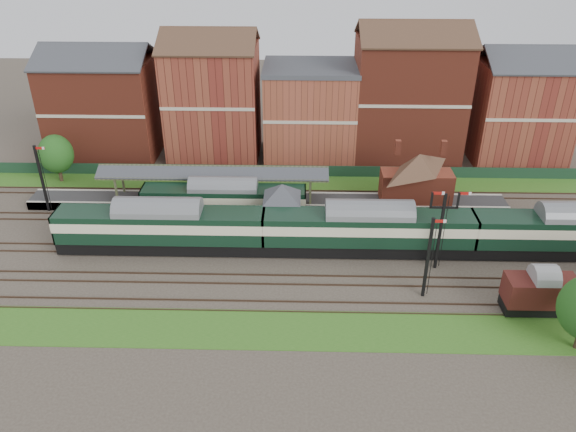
{
  "coord_description": "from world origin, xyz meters",
  "views": [
    {
      "loc": [
        -1.09,
        -47.91,
        30.82
      ],
      "look_at": [
        -2.35,
        2.0,
        3.0
      ],
      "focal_mm": 35.0,
      "sensor_mm": 36.0,
      "label": 1
    }
  ],
  "objects_px": {
    "semaphore_bracket": "(441,226)",
    "platform_railcar": "(224,200)",
    "signal_box": "(282,208)",
    "dmu_train": "(368,229)",
    "goods_van_a": "(540,292)"
  },
  "relations": [
    {
      "from": "semaphore_bracket",
      "to": "platform_railcar",
      "type": "distance_m",
      "value": 23.44
    },
    {
      "from": "semaphore_bracket",
      "to": "goods_van_a",
      "type": "relative_size",
      "value": 1.39
    },
    {
      "from": "signal_box",
      "to": "goods_van_a",
      "type": "xyz_separation_m",
      "value": [
        22.32,
        -12.25,
        -1.15
      ]
    },
    {
      "from": "signal_box",
      "to": "platform_railcar",
      "type": "xyz_separation_m",
      "value": [
        -6.49,
        3.25,
        -0.77
      ]
    },
    {
      "from": "signal_box",
      "to": "dmu_train",
      "type": "distance_m",
      "value": 9.21
    },
    {
      "from": "signal_box",
      "to": "platform_railcar",
      "type": "height_order",
      "value": "signal_box"
    },
    {
      "from": "signal_box",
      "to": "semaphore_bracket",
      "type": "xyz_separation_m",
      "value": [
        15.04,
        -5.75,
        1.44
      ]
    },
    {
      "from": "semaphore_bracket",
      "to": "dmu_train",
      "type": "bearing_deg",
      "value": 158.75
    },
    {
      "from": "dmu_train",
      "to": "platform_railcar",
      "type": "bearing_deg",
      "value": 156.72
    },
    {
      "from": "dmu_train",
      "to": "platform_railcar",
      "type": "xyz_separation_m",
      "value": [
        -15.1,
        6.5,
        -0.34
      ]
    },
    {
      "from": "dmu_train",
      "to": "goods_van_a",
      "type": "height_order",
      "value": "dmu_train"
    },
    {
      "from": "semaphore_bracket",
      "to": "dmu_train",
      "type": "distance_m",
      "value": 7.15
    },
    {
      "from": "platform_railcar",
      "to": "goods_van_a",
      "type": "relative_size",
      "value": 3.04
    },
    {
      "from": "semaphore_bracket",
      "to": "platform_railcar",
      "type": "xyz_separation_m",
      "value": [
        -21.53,
        9.0,
        -2.21
      ]
    },
    {
      "from": "signal_box",
      "to": "goods_van_a",
      "type": "distance_m",
      "value": 25.49
    }
  ]
}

